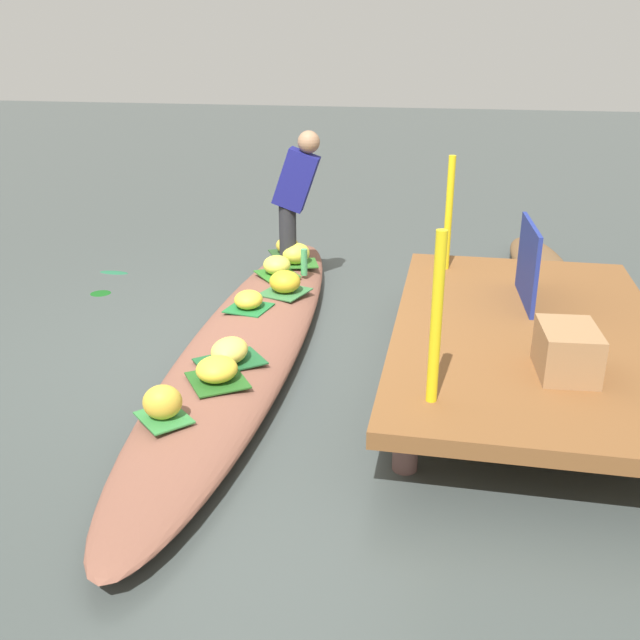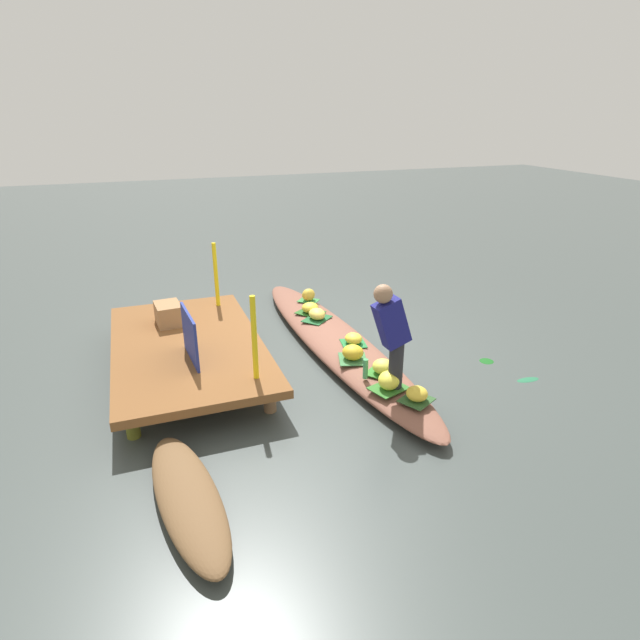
{
  "view_description": "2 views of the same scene",
  "coord_description": "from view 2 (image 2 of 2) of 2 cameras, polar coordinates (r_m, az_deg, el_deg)",
  "views": [
    {
      "loc": [
        4.72,
        1.47,
        2.24
      ],
      "look_at": [
        0.05,
        0.55,
        0.33
      ],
      "focal_mm": 40.11,
      "sensor_mm": 36.0,
      "label": 1
    },
    {
      "loc": [
        -6.12,
        2.47,
        3.13
      ],
      "look_at": [
        0.33,
        0.12,
        0.33
      ],
      "focal_mm": 29.29,
      "sensor_mm": 36.0,
      "label": 2
    }
  ],
  "objects": [
    {
      "name": "drifting_plant_1",
      "position": [
        6.99,
        21.76,
        -6.07
      ],
      "size": [
        0.13,
        0.31,
        0.01
      ],
      "primitive_type": "ellipsoid",
      "rotation": [
        0.0,
        0.0,
        1.53
      ],
      "color": "#236743",
      "rests_on": "ground"
    },
    {
      "name": "banana_bunch_3",
      "position": [
        6.48,
        3.61,
        -3.55
      ],
      "size": [
        0.37,
        0.37,
        0.19
      ],
      "primitive_type": "ellipsoid",
      "rotation": [
        0.0,
        0.0,
        3.98
      ],
      "color": "gold",
      "rests_on": "vendor_boat"
    },
    {
      "name": "leaf_mat_6",
      "position": [
        8.47,
        -1.26,
        2.14
      ],
      "size": [
        0.39,
        0.39,
        0.01
      ],
      "primitive_type": "cube",
      "rotation": [
        0.0,
        0.0,
        0.82
      ],
      "color": "#35833E",
      "rests_on": "vendor_boat"
    },
    {
      "name": "vendor_person",
      "position": [
        5.61,
        7.82,
        -1.2
      ],
      "size": [
        0.2,
        0.44,
        1.24
      ],
      "color": "#28282D",
      "rests_on": "vendor_boat"
    },
    {
      "name": "banana_bunch_0",
      "position": [
        7.95,
        -1.08,
        1.35
      ],
      "size": [
        0.37,
        0.36,
        0.16
      ],
      "primitive_type": "ellipsoid",
      "rotation": [
        0.0,
        0.0,
        5.62
      ],
      "color": "yellow",
      "rests_on": "vendor_boat"
    },
    {
      "name": "moored_boat",
      "position": [
        4.74,
        -14.22,
        -18.26
      ],
      "size": [
        1.91,
        0.7,
        0.2
      ],
      "primitive_type": "ellipsoid",
      "rotation": [
        0.0,
        0.0,
        0.11
      ],
      "color": "brown",
      "rests_on": "ground"
    },
    {
      "name": "water_bottle",
      "position": [
        6.05,
        4.99,
        -5.33
      ],
      "size": [
        0.06,
        0.06,
        0.24
      ],
      "primitive_type": "cylinder",
      "color": "#4BA661",
      "rests_on": "vendor_boat"
    },
    {
      "name": "leaf_mat_1",
      "position": [
        5.74,
        10.49,
        -8.58
      ],
      "size": [
        0.41,
        0.43,
        0.01
      ],
      "primitive_type": "cube",
      "rotation": [
        0.0,
        0.0,
        2.06
      ],
      "color": "#2B5226",
      "rests_on": "vendor_boat"
    },
    {
      "name": "railing_post_west",
      "position": [
        5.55,
        -7.18,
        -1.97
      ],
      "size": [
        0.06,
        0.06,
        0.95
      ],
      "primitive_type": "cylinder",
      "color": "yellow",
      "rests_on": "dock_platform"
    },
    {
      "name": "banana_bunch_6",
      "position": [
        8.43,
        -1.27,
        2.77
      ],
      "size": [
        0.25,
        0.27,
        0.2
      ],
      "primitive_type": "ellipsoid",
      "rotation": [
        0.0,
        0.0,
        5.03
      ],
      "color": "gold",
      "rests_on": "vendor_boat"
    },
    {
      "name": "banana_bunch_1",
      "position": [
        5.7,
        10.55,
        -7.91
      ],
      "size": [
        0.3,
        0.3,
        0.16
      ],
      "primitive_type": "ellipsoid",
      "rotation": [
        0.0,
        0.0,
        0.38
      ],
      "color": "yellow",
      "rests_on": "vendor_boat"
    },
    {
      "name": "drifting_plant_0",
      "position": [
        7.3,
        17.74,
        -4.28
      ],
      "size": [
        0.24,
        0.25,
        0.01
      ],
      "primitive_type": "ellipsoid",
      "rotation": [
        0.0,
        0.0,
        0.4
      ],
      "color": "#155619",
      "rests_on": "ground"
    },
    {
      "name": "banana_bunch_2",
      "position": [
        6.91,
        3.67,
        -2.04
      ],
      "size": [
        0.25,
        0.22,
        0.14
      ],
      "primitive_type": "ellipsoid",
      "rotation": [
        0.0,
        0.0,
        4.71
      ],
      "color": "yellow",
      "rests_on": "vendor_boat"
    },
    {
      "name": "dock_platform",
      "position": [
        6.78,
        -14.28,
        -2.84
      ],
      "size": [
        3.2,
        1.8,
        0.4
      ],
      "color": "brown",
      "rests_on": "ground"
    },
    {
      "name": "banana_bunch_5",
      "position": [
        6.18,
        6.91,
        -5.07
      ],
      "size": [
        0.35,
        0.35,
        0.17
      ],
      "primitive_type": "ellipsoid",
      "rotation": [
        0.0,
        0.0,
        0.75
      ],
      "color": "#F1E550",
      "rests_on": "vendor_boat"
    },
    {
      "name": "leaf_mat_0",
      "position": [
        7.97,
        -1.08,
        0.84
      ],
      "size": [
        0.49,
        0.48,
        0.01
      ],
      "primitive_type": "cube",
      "rotation": [
        0.0,
        0.0,
        0.61
      ],
      "color": "#265E20",
      "rests_on": "vendor_boat"
    },
    {
      "name": "leaf_mat_2",
      "position": [
        6.94,
        3.66,
        -2.57
      ],
      "size": [
        0.37,
        0.37,
        0.01
      ],
      "primitive_type": "cube",
      "rotation": [
        0.0,
        0.0,
        1.39
      ],
      "color": "#217437",
      "rests_on": "vendor_boat"
    },
    {
      "name": "banana_bunch_7",
      "position": [
        5.87,
        7.53,
        -6.55
      ],
      "size": [
        0.36,
        0.35,
        0.2
      ],
      "primitive_type": "ellipsoid",
      "rotation": [
        0.0,
        0.0,
        2.6
      ],
      "color": "#F2E545",
      "rests_on": "vendor_boat"
    },
    {
      "name": "banana_bunch_4",
      "position": [
        7.7,
        -0.33,
        0.67
      ],
      "size": [
        0.31,
        0.25,
        0.16
      ],
      "primitive_type": "ellipsoid",
      "rotation": [
        0.0,
        0.0,
        6.24
      ],
      "color": "#F6DB58",
      "rests_on": "vendor_boat"
    },
    {
      "name": "canal_water",
      "position": [
        7.3,
        1.76,
        -3.19
      ],
      "size": [
        40.0,
        40.0,
        0.0
      ],
      "primitive_type": "plane",
      "color": "#404846",
      "rests_on": "ground"
    },
    {
      "name": "railing_post_east",
      "position": [
        7.77,
        -11.3,
        4.87
      ],
      "size": [
        0.06,
        0.06,
        0.95
      ],
      "primitive_type": "cylinder",
      "color": "yellow",
      "rests_on": "dock_platform"
    },
    {
      "name": "leaf_mat_5",
      "position": [
        6.22,
        6.87,
        -5.77
      ],
      "size": [
        0.47,
        0.47,
        0.01
      ],
      "primitive_type": "cube",
      "rotation": [
        0.0,
        0.0,
        0.66
      ],
      "color": "#307727",
      "rests_on": "vendor_boat"
    },
    {
      "name": "leaf_mat_4",
      "position": [
        7.73,
        -0.33,
        0.13
      ],
      "size": [
        0.51,
        0.52,
        0.01
      ],
      "primitive_type": "cube",
      "rotation": [
        0.0,
        0.0,
        2.27
      ],
      "color": "#1E5B2E",
      "rests_on": "vendor_boat"
    },
    {
      "name": "vendor_boat",
      "position": [
        7.26,
        1.77,
        -2.39
      ],
      "size": [
        5.24,
        1.06,
        0.22
      ],
      "primitive_type": "ellipsoid",
      "rotation": [
        0.0,
        0.0,
        0.04
      ],
      "color": "brown",
      "rests_on": "ground"
    },
    {
      "name": "leaf_mat_7",
      "position": [
        5.92,
        7.48,
        -7.38
      ],
      "size": [
        0.42,
        0.47,
        0.01
      ],
      "primitive_type": "cube",
      "rotation": [
        0.0,
        0.0,
        1.89
      ],
      "color": "#307027",
      "rests_on": "vendor_boat"
    },
    {
      "name": "market_banner",
      "position": [
        6.18,
        -14.03,
        -1.73
      ],
      "size": [
        0.76,
        0.09,
        0.59
      ],
      "primitive_type": "cube",
      "rotation": [
        0.0,
        0.0,
        0.07
      ],
      "color": "navy",
      "rests_on": "dock_platform"
    },
    {
      "name": "produce_crate",
      "position": [
        7.35,
        -16.22,
        0.65
      ],
      "size": [
        0.46,
        0.35,
        0.29
      ],
      "primitive_type": "cube",
      "rotation": [
        0.0,
        0.0,
        0.08
      ],
      "color": "#A1754C",
      "rests_on": "dock_platform"
    },
    {
      "name": "leaf_mat_3",
      "position": [
        6.52,
        3.59,
        -4.27
      ],
      "size": [
        0.46,
        0.43,
        0.01
      ],
      "primitive_type": "cube",
      "rotation": [
        0.0,
        0.0,
        2.83
      ],
      "color": "#397741",
      "rests_on": "vendor_boat"
    }
  ]
}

